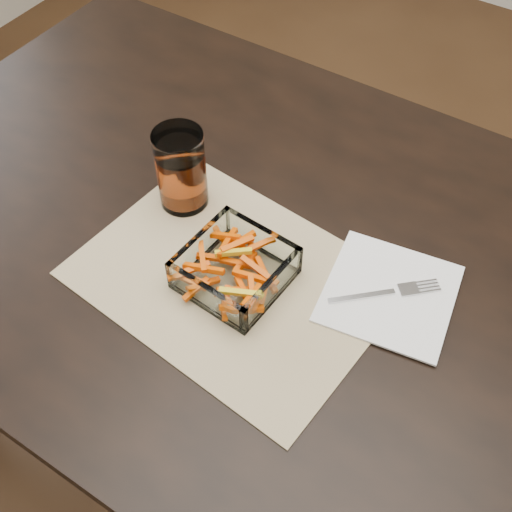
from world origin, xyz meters
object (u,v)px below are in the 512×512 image
(dining_table, at_px, (307,296))
(tumbler, at_px, (181,172))
(glass_bowl, at_px, (235,270))
(fork, at_px, (388,292))

(dining_table, distance_m, tumbler, 0.29)
(tumbler, bearing_deg, dining_table, -0.08)
(dining_table, xyz_separation_m, glass_bowl, (-0.08, -0.09, 0.11))
(glass_bowl, height_order, fork, glass_bowl)
(glass_bowl, bearing_deg, dining_table, 48.87)
(dining_table, xyz_separation_m, fork, (0.13, 0.01, 0.10))
(dining_table, relative_size, fork, 11.92)
(fork, bearing_deg, glass_bowl, -107.45)
(glass_bowl, bearing_deg, fork, 25.66)
(glass_bowl, relative_size, tumbler, 1.09)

